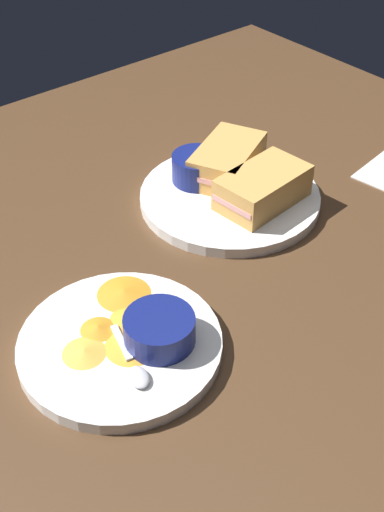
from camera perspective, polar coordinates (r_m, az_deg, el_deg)
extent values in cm
cube|color=#4C331E|center=(93.00, 3.94, 1.23)|extent=(110.00, 110.00, 3.00)
cylinder|color=white|center=(97.58, 3.24, 5.02)|extent=(26.10, 26.10, 1.60)
cube|color=tan|center=(94.29, 6.07, 5.82)|extent=(13.65, 8.77, 4.80)
cube|color=#DB938E|center=(94.29, 6.07, 5.82)|extent=(13.85, 8.19, 0.80)
cube|color=tan|center=(99.96, 3.03, 8.15)|extent=(15.00, 12.44, 4.80)
cube|color=#DB938E|center=(99.96, 3.03, 8.15)|extent=(14.98, 12.00, 0.80)
cylinder|color=navy|center=(98.73, 0.44, 7.53)|extent=(7.44, 7.44, 4.10)
cylinder|color=black|center=(97.87, 0.44, 8.35)|extent=(6.10, 6.10, 0.60)
cube|color=silver|center=(95.00, 5.21, 4.60)|extent=(1.94, 5.54, 0.40)
ellipsoid|color=silver|center=(97.41, 2.52, 5.84)|extent=(2.83, 3.59, 0.80)
cylinder|color=white|center=(75.83, -6.15, -7.55)|extent=(22.96, 22.96, 1.60)
cylinder|color=navy|center=(73.69, -2.80, -6.28)|extent=(7.98, 7.98, 3.35)
cylinder|color=olive|center=(72.77, -2.83, -5.58)|extent=(6.54, 6.54, 0.60)
cube|color=silver|center=(74.61, -6.04, -7.36)|extent=(2.31, 5.50, 0.40)
ellipsoid|color=silver|center=(70.97, -4.59, -10.28)|extent=(3.01, 3.69, 0.80)
cone|color=orange|center=(76.45, -8.03, -6.08)|extent=(4.67, 4.67, 0.60)
cone|color=gold|center=(74.23, -5.16, -7.54)|extent=(7.24, 7.24, 0.60)
cone|color=orange|center=(80.33, -5.83, -3.10)|extent=(7.69, 7.69, 0.60)
cone|color=gold|center=(74.20, -9.20, -8.04)|extent=(6.74, 6.74, 0.60)
cone|color=gold|center=(77.26, -5.38, -5.19)|extent=(5.92, 5.92, 0.60)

